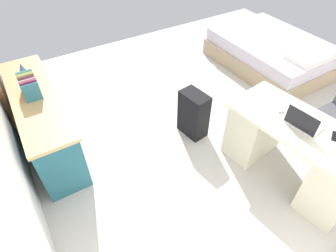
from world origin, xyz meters
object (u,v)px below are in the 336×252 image
figurine_small (22,67)px  suitcase_black (193,114)px  computer_mouse (281,110)px  laptop (303,123)px  desk (293,151)px  credenza (44,121)px  bed (272,53)px  cell_phone_near_laptop (336,136)px

figurine_small → suitcase_black: bearing=-129.2°
computer_mouse → suitcase_black: bearing=22.7°
suitcase_black → laptop: (-1.08, -0.47, 0.49)m
desk → suitcase_black: (1.10, 0.50, -0.08)m
credenza → bed: bearing=-91.4°
desk → figurine_small: (2.42, 2.12, 0.41)m
computer_mouse → figurine_small: (2.14, 2.10, 0.04)m
credenza → laptop: 2.82m
desk → computer_mouse: bearing=4.2°
desk → cell_phone_near_laptop: cell_phone_near_laptop is taller
desk → credenza: 2.82m
figurine_small → cell_phone_near_laptop: bearing=-139.8°
bed → computer_mouse: 2.24m
cell_phone_near_laptop → computer_mouse: bearing=-13.2°
desk → laptop: (0.01, 0.03, 0.40)m
credenza → cell_phone_near_laptop: 3.10m
figurine_small → bed: bearing=-100.1°
figurine_small → credenza: bearing=-179.8°
bed → laptop: size_ratio=5.69×
credenza → figurine_small: size_ratio=16.36×
credenza → bed: 3.70m
computer_mouse → figurine_small: 3.00m
desk → laptop: laptop is taller
credenza → figurine_small: 0.71m
suitcase_black → figurine_small: (1.32, 1.62, 0.49)m
suitcase_black → laptop: laptop is taller
desk → computer_mouse: 0.46m
credenza → figurine_small: figurine_small is taller
bed → laptop: laptop is taller
desk → credenza: size_ratio=0.84×
laptop → cell_phone_near_laptop: laptop is taller
desk → computer_mouse: (0.28, 0.02, 0.37)m
suitcase_black → computer_mouse: 1.05m
laptop → figurine_small: (2.41, 2.09, 0.00)m
desk → laptop: 0.40m
bed → cell_phone_near_laptop: size_ratio=14.06×
suitcase_black → laptop: 1.28m
computer_mouse → bed: bearing=-54.6°
credenza → suitcase_black: 1.79m
credenza → desk: bearing=-131.1°
credenza → suitcase_black: credenza is taller
desk → figurine_small: 3.24m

